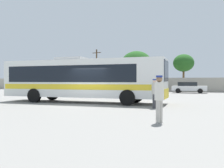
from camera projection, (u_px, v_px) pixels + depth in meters
name	position (u px, v px, depth m)	size (l,w,h in m)	color
ground_plane	(130.00, 96.00, 26.01)	(300.00, 300.00, 0.00)	gray
perimeter_wall	(156.00, 85.00, 38.03)	(80.00, 0.30, 2.08)	#9E998C
coach_bus_white_yellow	(81.00, 78.00, 18.60)	(12.47, 3.16, 3.39)	white
attendant_by_bus_door	(155.00, 92.00, 14.56)	(0.44, 0.44, 1.73)	#38383D
passenger_waiting_on_apron	(159.00, 96.00, 9.50)	(0.49, 0.49, 1.83)	#B7B2A8
parked_car_leftmost_white	(75.00, 86.00, 38.87)	(4.30, 2.18, 1.46)	silver
parked_car_second_red	(107.00, 86.00, 37.35)	(4.58, 2.07, 1.54)	red
parked_car_third_black	(146.00, 87.00, 34.68)	(4.21, 2.08, 1.48)	black
parked_car_rightmost_white	(189.00, 87.00, 32.94)	(4.43, 1.99, 1.46)	silver
utility_pole_near	(97.00, 69.00, 44.99)	(1.80, 0.40, 7.32)	#4C3823
roadside_tree_left	(58.00, 69.00, 48.85)	(4.04, 4.04, 5.64)	brown
roadside_tree_midleft	(99.00, 71.00, 48.46)	(3.74, 3.74, 5.13)	brown
roadside_tree_midright	(136.00, 64.00, 42.91)	(5.41, 5.41, 6.77)	brown
roadside_tree_right	(184.00, 63.00, 40.16)	(3.33, 3.33, 5.94)	brown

